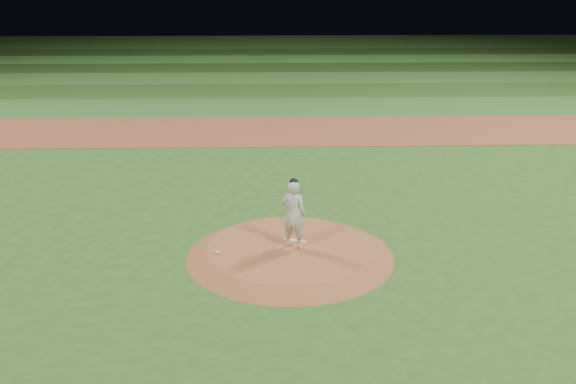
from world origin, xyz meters
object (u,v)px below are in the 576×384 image
Objects in this scene: pitcher_on_mound at (294,214)px; pitchers_mound at (290,251)px; pitching_rubber at (295,241)px; rosin_bag at (217,252)px.

pitchers_mound is at bearing -161.51° from pitcher_on_mound.
pitcher_on_mound is at bearing 18.49° from pitchers_mound.
pitchers_mound is 0.44m from pitching_rubber.
pitching_rubber is at bearing 79.85° from pitcher_on_mound.
rosin_bag is 2.22m from pitcher_on_mound.
pitcher_on_mound reaches higher than rosin_bag.
pitchers_mound is 41.67× the size of rosin_bag.
pitcher_on_mound is (1.99, 0.39, 0.90)m from rosin_bag.
rosin_bag is (-1.90, -0.36, 0.16)m from pitchers_mound.
pitchers_mound is at bearing 10.60° from rosin_bag.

